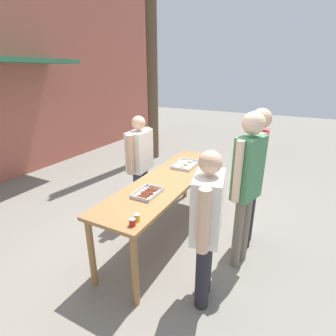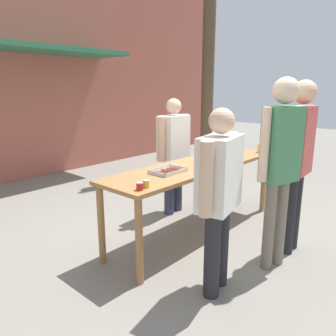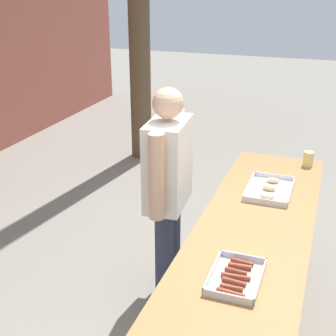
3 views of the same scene
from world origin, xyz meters
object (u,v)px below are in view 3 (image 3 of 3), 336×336
at_px(food_tray_sausages, 236,278).
at_px(food_tray_buns, 270,190).
at_px(person_server_behind_table, 168,181).
at_px(beer_cup, 308,159).

height_order(food_tray_sausages, food_tray_buns, food_tray_buns).
height_order(food_tray_buns, person_server_behind_table, person_server_behind_table).
height_order(beer_cup, person_server_behind_table, person_server_behind_table).
bearing_deg(beer_cup, food_tray_buns, 160.18).
height_order(food_tray_buns, beer_cup, beer_cup).
bearing_deg(food_tray_sausages, person_server_behind_table, 37.85).
relative_size(food_tray_buns, beer_cup, 3.82).
distance_m(beer_cup, person_server_behind_table, 1.20).
bearing_deg(food_tray_sausages, food_tray_buns, -0.01).
bearing_deg(person_server_behind_table, beer_cup, -52.27).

